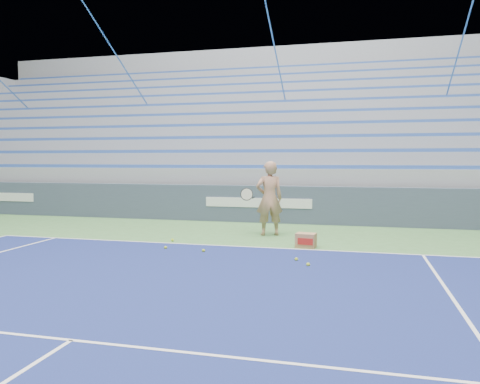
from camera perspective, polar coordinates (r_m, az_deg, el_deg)
name	(u,v)px	position (r m, az deg, el deg)	size (l,w,h in m)	color
sponsor_barrier	(259,204)	(13.98, 2.32, -1.46)	(30.00, 0.32, 1.10)	#3B475B
bleachers	(287,148)	(19.56, 5.75, 5.38)	(31.00, 9.15, 7.30)	#93969B
tennis_player	(269,198)	(11.55, 3.57, -0.78)	(1.00, 0.94, 1.84)	tan
ball_box	(306,240)	(10.13, 8.04, -5.86)	(0.45, 0.37, 0.31)	#A2744E
tennis_ball_0	(296,259)	(8.79, 6.87, -8.15)	(0.07, 0.07, 0.07)	#BBD42B
tennis_ball_1	(165,248)	(9.98, -9.07, -6.71)	(0.07, 0.07, 0.07)	#BBD42B
tennis_ball_2	(172,240)	(10.89, -8.24, -5.80)	(0.07, 0.07, 0.07)	#BBD42B
tennis_ball_3	(308,264)	(8.40, 8.31, -8.74)	(0.07, 0.07, 0.07)	#BBD42B
tennis_ball_4	(204,251)	(9.56, -4.47, -7.14)	(0.07, 0.07, 0.07)	#BBD42B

